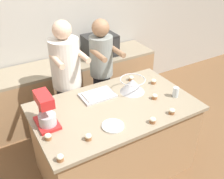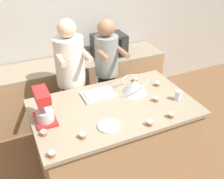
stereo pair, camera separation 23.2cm
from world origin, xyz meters
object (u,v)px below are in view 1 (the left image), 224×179
object	(u,v)px
cupcake_2	(50,109)
cupcake_4	(153,120)
mixing_bowl	(132,85)
person_left	(68,85)
baking_tray	(98,95)
stand_mixer	(45,112)
cupcake_0	(153,81)
small_plate	(113,126)
person_right	(102,76)
cupcake_6	(155,96)
cupcake_8	(131,78)
cupcake_1	(60,158)
microwave_oven	(100,45)
cupcake_7	(172,111)
drinking_glass	(176,92)
cupcake_5	(88,137)
cupcake_3	(48,137)

from	to	relation	value
cupcake_2	cupcake_4	size ratio (longest dim) A/B	1.00
cupcake_4	mixing_bowl	bearing A→B (deg)	75.15
person_left	baking_tray	bearing A→B (deg)	-67.61
stand_mixer	cupcake_0	world-z (taller)	stand_mixer
small_plate	mixing_bowl	bearing A→B (deg)	40.38
person_right	stand_mixer	xyz separation A→B (m)	(-0.96, -0.66, 0.19)
stand_mixer	cupcake_6	world-z (taller)	stand_mixer
cupcake_8	cupcake_1	bearing A→B (deg)	-146.53
cupcake_1	cupcake_6	bearing A→B (deg)	15.43
person_right	microwave_oven	world-z (taller)	person_right
microwave_oven	cupcake_7	bearing A→B (deg)	-93.56
microwave_oven	cupcake_4	xyz separation A→B (m)	(-0.38, -1.82, -0.08)
baking_tray	microwave_oven	world-z (taller)	microwave_oven
cupcake_6	cupcake_2	bearing A→B (deg)	162.24
baking_tray	cupcake_7	size ratio (longest dim) A/B	6.13
person_right	microwave_oven	bearing A→B (deg)	63.59
stand_mixer	mixing_bowl	size ratio (longest dim) A/B	1.18
drinking_glass	cupcake_5	distance (m)	1.19
mixing_bowl	baking_tray	size ratio (longest dim) A/B	0.78
cupcake_7	cupcake_5	bearing A→B (deg)	175.09
drinking_glass	cupcake_2	xyz separation A→B (m)	(-1.34, 0.43, -0.03)
cupcake_4	cupcake_5	xyz separation A→B (m)	(-0.66, 0.10, 0.00)
cupcake_0	cupcake_6	xyz separation A→B (m)	(-0.20, -0.28, 0.00)
cupcake_5	small_plate	bearing A→B (deg)	9.08
cupcake_5	drinking_glass	bearing A→B (deg)	7.46
cupcake_3	baking_tray	bearing A→B (deg)	29.97
cupcake_8	cupcake_5	bearing A→B (deg)	-142.76
cupcake_4	cupcake_7	distance (m)	0.27
microwave_oven	cupcake_7	xyz separation A→B (m)	(-0.11, -1.80, -0.08)
cupcake_1	person_right	bearing A→B (deg)	48.94
stand_mixer	cupcake_2	world-z (taller)	stand_mixer
stand_mixer	cupcake_0	size ratio (longest dim) A/B	5.62
mixing_bowl	cupcake_0	size ratio (longest dim) A/B	4.76
small_plate	cupcake_1	size ratio (longest dim) A/B	3.47
cupcake_6	cupcake_1	bearing A→B (deg)	-164.57
drinking_glass	cupcake_6	size ratio (longest dim) A/B	1.86
cupcake_1	cupcake_3	xyz separation A→B (m)	(-0.00, 0.30, 0.00)
stand_mixer	cupcake_6	xyz separation A→B (m)	(1.20, -0.16, -0.13)
cupcake_4	drinking_glass	bearing A→B (deg)	25.87
stand_mixer	cupcake_5	xyz separation A→B (m)	(0.25, -0.40, -0.13)
cupcake_2	cupcake_6	distance (m)	1.16
cupcake_3	cupcake_4	bearing A→B (deg)	-16.40
mixing_bowl	cupcake_8	bearing A→B (deg)	59.00
microwave_oven	small_plate	bearing A→B (deg)	-114.13
stand_mixer	mixing_bowl	bearing A→B (deg)	5.14
person_right	cupcake_5	world-z (taller)	person_right
cupcake_3	cupcake_5	xyz separation A→B (m)	(0.32, -0.19, 0.00)
cupcake_6	baking_tray	bearing A→B (deg)	145.21
cupcake_2	cupcake_8	xyz separation A→B (m)	(1.11, 0.14, 0.00)
mixing_bowl	baking_tray	bearing A→B (deg)	164.73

